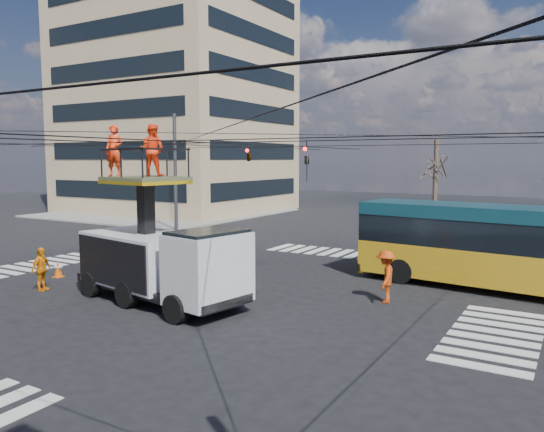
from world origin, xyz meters
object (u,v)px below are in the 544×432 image
(utility_truck, at_px, (161,245))
(flagger, at_px, (386,276))
(traffic_cone, at_px, (58,269))
(worker_ground, at_px, (41,269))
(city_bus, at_px, (527,248))

(utility_truck, relative_size, flagger, 3.97)
(traffic_cone, height_order, worker_ground, worker_ground)
(worker_ground, bearing_deg, utility_truck, -93.29)
(city_bus, bearing_deg, traffic_cone, -151.79)
(utility_truck, height_order, flagger, utility_truck)
(traffic_cone, relative_size, flagger, 0.37)
(city_bus, relative_size, traffic_cone, 18.54)
(city_bus, height_order, flagger, city_bus)
(city_bus, bearing_deg, flagger, -131.08)
(utility_truck, relative_size, traffic_cone, 10.65)
(worker_ground, height_order, flagger, flagger)
(utility_truck, bearing_deg, traffic_cone, -176.60)
(city_bus, distance_m, traffic_cone, 18.65)
(utility_truck, bearing_deg, flagger, 41.41)
(traffic_cone, xyz_separation_m, worker_ground, (1.44, -1.83, 0.48))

